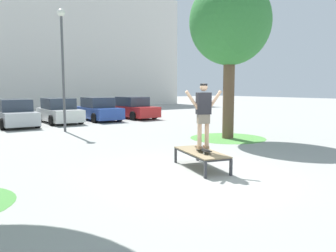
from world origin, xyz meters
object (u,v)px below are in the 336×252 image
object	(u,v)px
car_blue	(98,110)
car_white	(59,112)
tree_near_right	(230,23)
skater	(203,111)
car_red	(133,108)
light_post	(62,52)
car_silver	(15,114)
skateboard	(203,149)
skate_box	(201,153)

from	to	relation	value
car_blue	car_white	bearing A→B (deg)	-178.29
tree_near_right	car_blue	world-z (taller)	tree_near_right
skater	tree_near_right	world-z (taller)	tree_near_right
car_blue	car_red	size ratio (longest dim) A/B	0.99
tree_near_right	car_red	xyz separation A→B (m)	(1.45, 10.54, -4.07)
skater	tree_near_right	bearing A→B (deg)	37.83
car_blue	light_post	size ratio (longest dim) A/B	0.72
car_white	light_post	size ratio (longest dim) A/B	0.72
car_silver	car_red	bearing A→B (deg)	4.08
skateboard	tree_near_right	world-z (taller)	tree_near_right
car_white	car_silver	bearing A→B (deg)	-169.01
car_red	car_white	bearing A→B (deg)	-179.43
skater	car_white	distance (m)	14.08
car_silver	car_white	xyz separation A→B (m)	(2.61, 0.51, 0.00)
skateboard	car_silver	world-z (taller)	car_silver
car_white	car_red	bearing A→B (deg)	0.57
car_silver	car_red	xyz separation A→B (m)	(7.82, 0.56, 0.00)
skateboard	car_white	world-z (taller)	car_white
skateboard	skater	distance (m)	0.99
tree_near_right	car_red	distance (m)	11.40
car_red	light_post	distance (m)	8.32
car_silver	tree_near_right	bearing A→B (deg)	-57.44
car_silver	car_blue	bearing A→B (deg)	6.40
skater	tree_near_right	distance (m)	6.61
tree_near_right	car_white	world-z (taller)	tree_near_right
skate_box	skateboard	size ratio (longest dim) A/B	2.49
tree_near_right	car_blue	xyz separation A→B (m)	(-1.16, 10.57, -4.07)
skate_box	tree_near_right	bearing A→B (deg)	37.18
skate_box	car_blue	bearing A→B (deg)	76.47
skateboard	car_white	bearing A→B (deg)	86.78
car_blue	car_red	world-z (taller)	same
car_blue	light_post	world-z (taller)	light_post
skateboard	car_blue	xyz separation A→B (m)	(3.40, 14.11, 0.15)
skateboard	light_post	bearing A→B (deg)	91.99
light_post	car_blue	bearing A→B (deg)	49.64
skater	car_blue	xyz separation A→B (m)	(3.40, 14.11, -0.84)
car_silver	car_blue	xyz separation A→B (m)	(5.22, 0.58, 0.00)
car_silver	light_post	world-z (taller)	light_post
car_red	light_post	xyz separation A→B (m)	(-6.34, -4.37, 3.13)
car_silver	car_blue	distance (m)	5.25
skate_box	skater	size ratio (longest dim) A/B	1.20
skate_box	tree_near_right	distance (m)	7.16
tree_near_right	car_red	size ratio (longest dim) A/B	1.54
skater	car_white	bearing A→B (deg)	86.78
skate_box	skateboard	xyz separation A→B (m)	(-0.03, -0.10, 0.12)
skateboard	car_red	distance (m)	15.31
skate_box	light_post	size ratio (longest dim) A/B	0.35
skater	car_silver	bearing A→B (deg)	97.66
skateboard	car_red	bearing A→B (deg)	66.91
car_white	car_blue	size ratio (longest dim) A/B	1.00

